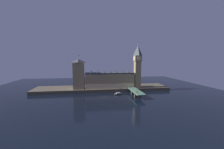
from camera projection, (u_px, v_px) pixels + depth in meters
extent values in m
plane|color=black|center=(105.00, 96.00, 194.08)|extent=(400.00, 400.00, 0.00)
cube|color=#4C4438|center=(103.00, 88.00, 232.14)|extent=(220.00, 42.00, 5.22)
cube|color=#9E845B|center=(110.00, 81.00, 222.42)|extent=(77.87, 17.23, 22.72)
cube|color=beige|center=(110.00, 86.00, 214.64)|extent=(77.87, 0.20, 8.18)
cube|color=#383D42|center=(110.00, 73.00, 221.03)|extent=(77.87, 15.85, 2.40)
cone|color=#383D42|center=(91.00, 72.00, 209.24)|extent=(2.40, 2.40, 5.00)
cone|color=#383D42|center=(98.00, 72.00, 210.63)|extent=(2.40, 2.40, 5.00)
cone|color=#383D42|center=(104.00, 72.00, 212.02)|extent=(2.40, 2.40, 5.00)
cone|color=#383D42|center=(110.00, 71.00, 213.41)|extent=(2.40, 2.40, 5.00)
cone|color=#383D42|center=(116.00, 71.00, 214.80)|extent=(2.40, 2.40, 5.00)
cone|color=#383D42|center=(123.00, 71.00, 216.19)|extent=(2.40, 2.40, 5.00)
cone|color=#383D42|center=(129.00, 71.00, 217.58)|extent=(2.40, 2.40, 5.00)
cube|color=#9E845B|center=(137.00, 75.00, 224.89)|extent=(9.39, 9.39, 43.07)
cube|color=#9E845B|center=(138.00, 58.00, 221.97)|extent=(11.08, 11.08, 9.32)
cylinder|color=beige|center=(139.00, 58.00, 216.41)|extent=(6.43, 0.25, 6.43)
cylinder|color=beige|center=(137.00, 58.00, 227.54)|extent=(6.43, 0.25, 6.43)
cylinder|color=beige|center=(141.00, 58.00, 222.78)|extent=(0.25, 6.43, 6.43)
cylinder|color=beige|center=(134.00, 58.00, 221.17)|extent=(0.25, 6.43, 6.43)
cube|color=black|center=(139.00, 58.00, 216.17)|extent=(0.36, 0.10, 4.82)
pyramid|color=#383D42|center=(138.00, 51.00, 220.56)|extent=(11.08, 11.08, 16.10)
sphere|color=gold|center=(138.00, 45.00, 219.58)|extent=(1.60, 1.60, 1.60)
cube|color=#9E845B|center=(79.00, 76.00, 215.04)|extent=(16.55, 16.55, 41.61)
pyramid|color=#383D42|center=(78.00, 61.00, 212.44)|extent=(16.88, 16.88, 5.24)
cylinder|color=#99999E|center=(78.00, 57.00, 211.81)|extent=(0.24, 0.24, 6.00)
cube|color=gold|center=(79.00, 56.00, 211.74)|extent=(2.00, 0.08, 1.20)
cube|color=#4C7560|center=(136.00, 91.00, 194.76)|extent=(11.49, 46.00, 1.40)
cube|color=#4C4438|center=(138.00, 95.00, 187.62)|extent=(9.76, 3.20, 5.93)
cube|color=#4C4438|center=(134.00, 92.00, 202.70)|extent=(9.76, 3.20, 5.93)
cube|color=yellow|center=(137.00, 92.00, 185.20)|extent=(1.93, 4.19, 0.83)
cube|color=black|center=(137.00, 91.00, 185.13)|extent=(1.58, 1.88, 0.45)
cylinder|color=black|center=(136.00, 92.00, 186.38)|extent=(0.22, 0.64, 0.64)
cylinder|color=black|center=(137.00, 92.00, 186.64)|extent=(0.22, 0.64, 0.64)
cylinder|color=black|center=(136.00, 92.00, 183.82)|extent=(0.22, 0.64, 0.64)
cylinder|color=black|center=(137.00, 92.00, 184.09)|extent=(0.22, 0.64, 0.64)
cylinder|color=black|center=(139.00, 90.00, 195.80)|extent=(0.28, 0.28, 0.77)
cylinder|color=black|center=(139.00, 90.00, 195.72)|extent=(0.38, 0.38, 0.64)
sphere|color=tan|center=(139.00, 89.00, 195.67)|extent=(0.21, 0.21, 0.21)
cylinder|color=#2D3333|center=(136.00, 93.00, 179.39)|extent=(0.56, 0.56, 0.50)
cylinder|color=#2D3333|center=(136.00, 91.00, 179.12)|extent=(0.18, 0.18, 4.50)
sphere|color=#F9E5A3|center=(136.00, 89.00, 178.80)|extent=(0.60, 0.60, 0.60)
sphere|color=#F9E5A3|center=(135.00, 89.00, 178.78)|extent=(0.44, 0.44, 0.44)
sphere|color=#F9E5A3|center=(136.00, 89.00, 178.91)|extent=(0.44, 0.44, 0.44)
cylinder|color=#2D3333|center=(130.00, 88.00, 208.35)|extent=(0.56, 0.56, 0.50)
cylinder|color=#2D3333|center=(130.00, 86.00, 208.01)|extent=(0.18, 0.18, 5.49)
sphere|color=#F9E5A3|center=(130.00, 84.00, 207.65)|extent=(0.60, 0.60, 0.60)
sphere|color=#F9E5A3|center=(129.00, 85.00, 207.62)|extent=(0.44, 0.44, 0.44)
sphere|color=#F9E5A3|center=(130.00, 85.00, 207.75)|extent=(0.44, 0.44, 0.44)
ellipsoid|color=#28282D|center=(118.00, 94.00, 201.24)|extent=(12.15, 5.29, 1.60)
cube|color=tan|center=(118.00, 94.00, 201.16)|extent=(10.65, 4.37, 0.24)
cube|color=#B7B2A8|center=(118.00, 93.00, 201.06)|extent=(5.56, 2.98, 1.60)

